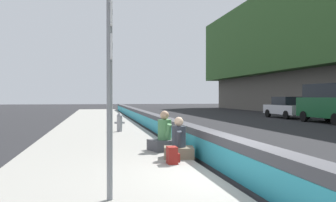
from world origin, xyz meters
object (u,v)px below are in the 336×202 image
at_px(seated_person_middle, 165,138).
at_px(parked_car_fourth, 332,102).
at_px(route_sign_post, 110,61).
at_px(backpack, 172,155).
at_px(fire_hydrant, 120,122).
at_px(parked_car_midline, 287,107).
at_px(seated_person_foreground, 179,145).

relative_size(seated_person_middle, parked_car_fourth, 0.22).
relative_size(route_sign_post, backpack, 9.00).
relative_size(backpack, parked_car_fourth, 0.08).
height_order(route_sign_post, fire_hydrant, route_sign_post).
xyz_separation_m(route_sign_post, parked_car_midline, (21.12, -14.75, -1.37)).
relative_size(route_sign_post, seated_person_middle, 3.13).
bearing_deg(seated_person_foreground, route_sign_post, 151.85).
bearing_deg(backpack, seated_person_foreground, -23.10).
height_order(fire_hydrant, parked_car_midline, parked_car_midline).
bearing_deg(fire_hydrant, backpack, -175.09).
bearing_deg(seated_person_middle, seated_person_foreground, -175.55).
height_order(seated_person_middle, backpack, seated_person_middle).
xyz_separation_m(seated_person_foreground, backpack, (-0.76, 0.32, -0.13)).
bearing_deg(parked_car_fourth, route_sign_post, 136.30).
height_order(fire_hydrant, seated_person_middle, seated_person_middle).
relative_size(parked_car_fourth, parked_car_midline, 1.13).
xyz_separation_m(route_sign_post, parked_car_fourth, (15.41, -14.73, -0.88)).
xyz_separation_m(fire_hydrant, seated_person_middle, (-6.06, -0.92, -0.09)).
height_order(route_sign_post, backpack, route_sign_post).
relative_size(fire_hydrant, parked_car_midline, 0.19).
height_order(seated_person_foreground, parked_car_midline, parked_car_midline).
xyz_separation_m(seated_person_middle, parked_car_midline, (16.25, -13.00, 0.36)).
height_order(parked_car_fourth, parked_car_midline, parked_car_fourth).
bearing_deg(route_sign_post, seated_person_middle, -19.81).
bearing_deg(seated_person_middle, parked_car_midline, -38.65).
distance_m(route_sign_post, backpack, 3.65).
distance_m(route_sign_post, seated_person_foreground, 4.32).
bearing_deg(backpack, seated_person_middle, -5.75).
bearing_deg(seated_person_middle, route_sign_post, 160.19).
distance_m(seated_person_foreground, seated_person_middle, 1.39).
distance_m(route_sign_post, parked_car_fourth, 21.34).
bearing_deg(parked_car_midline, fire_hydrant, 126.21).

